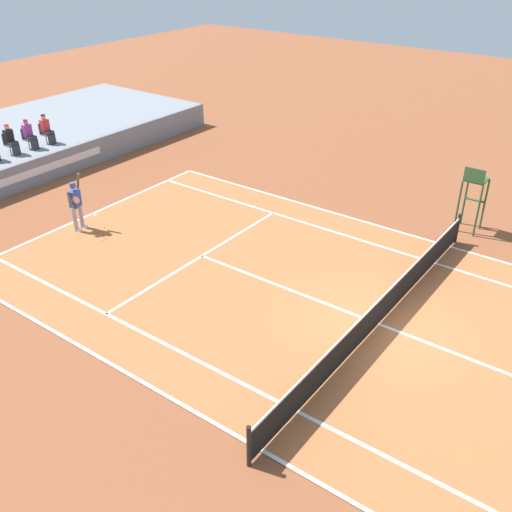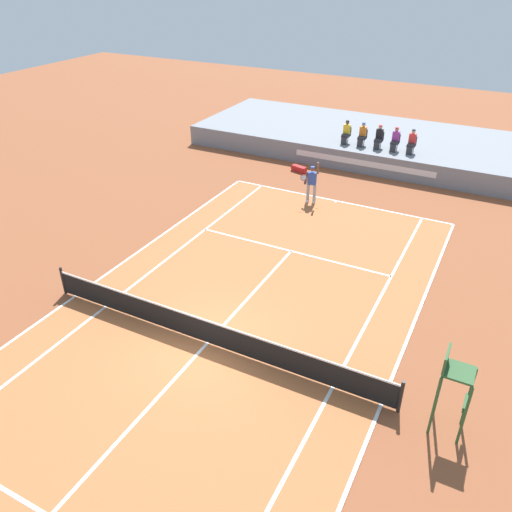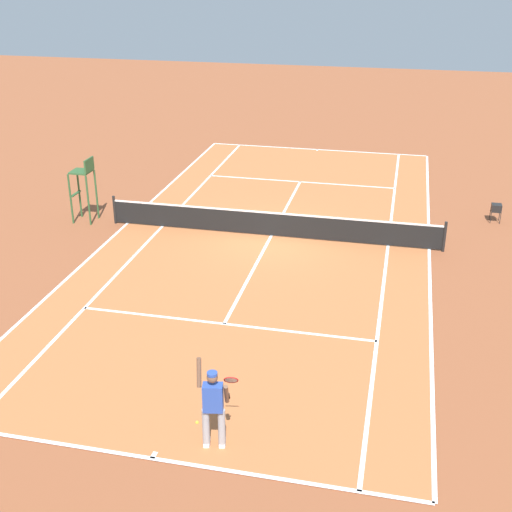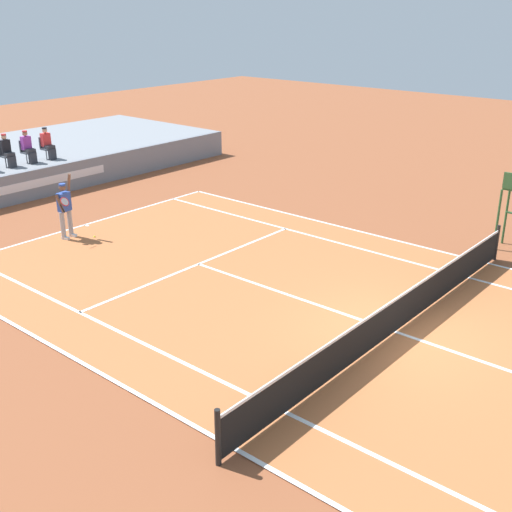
% 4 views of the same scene
% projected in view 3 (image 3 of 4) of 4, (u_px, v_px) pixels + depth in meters
% --- Properties ---
extents(ground_plane, '(80.00, 80.00, 0.00)m').
position_uv_depth(ground_plane, '(271.00, 237.00, 24.03)').
color(ground_plane, brown).
extents(court, '(11.08, 23.88, 0.03)m').
position_uv_depth(court, '(271.00, 236.00, 24.03)').
color(court, '#B76638').
rests_on(court, ground).
extents(net, '(11.98, 0.10, 1.07)m').
position_uv_depth(net, '(271.00, 223.00, 23.82)').
color(net, black).
rests_on(net, ground).
extents(tennis_player, '(0.75, 0.72, 2.08)m').
position_uv_depth(tennis_player, '(214.00, 406.00, 13.41)').
color(tennis_player, '#9E9EA3').
rests_on(tennis_player, ground).
extents(tennis_ball, '(0.07, 0.07, 0.07)m').
position_uv_depth(tennis_ball, '(197.00, 422.00, 14.47)').
color(tennis_ball, '#D1E533').
rests_on(tennis_ball, ground).
extents(umpire_chair, '(0.77, 0.77, 2.44)m').
position_uv_depth(umpire_chair, '(84.00, 181.00, 24.81)').
color(umpire_chair, '#2D562D').
rests_on(umpire_chair, ground).
extents(ball_hopper, '(0.36, 0.36, 0.70)m').
position_uv_depth(ball_hopper, '(496.00, 208.00, 25.11)').
color(ball_hopper, black).
rests_on(ball_hopper, ground).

